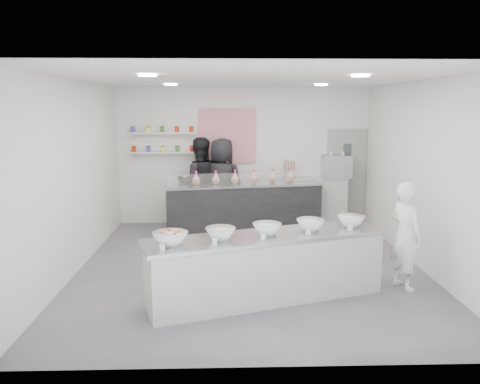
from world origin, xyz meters
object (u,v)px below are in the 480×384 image
at_px(prep_counter, 267,267).
at_px(staff_left, 200,183).
at_px(espresso_ledge, 314,201).
at_px(staff_right, 222,184).
at_px(back_bar, 244,207).
at_px(woman_prep, 405,236).
at_px(espresso_machine, 336,167).

relative_size(prep_counter, staff_left, 1.70).
relative_size(espresso_ledge, staff_left, 0.73).
bearing_deg(staff_right, staff_left, 7.87).
distance_m(prep_counter, back_bar, 3.55).
distance_m(prep_counter, espresso_ledge, 4.31).
height_order(back_bar, staff_left, staff_left).
bearing_deg(woman_prep, back_bar, 13.33).
bearing_deg(woman_prep, prep_counter, 78.90).
height_order(espresso_machine, woman_prep, woman_prep).
distance_m(prep_counter, woman_prep, 2.06).
bearing_deg(espresso_ledge, woman_prep, -80.74).
relative_size(woman_prep, staff_left, 0.80).
distance_m(espresso_ledge, staff_right, 2.09).
relative_size(espresso_ledge, staff_right, 0.73).
height_order(back_bar, espresso_machine, espresso_machine).
xyz_separation_m(prep_counter, espresso_ledge, (1.39, 4.08, 0.08)).
bearing_deg(espresso_ledge, back_bar, -161.13).
relative_size(prep_counter, espresso_machine, 5.40).
xyz_separation_m(back_bar, espresso_machine, (2.03, 0.53, 0.78)).
bearing_deg(espresso_machine, espresso_ledge, 180.00).
relative_size(back_bar, staff_right, 1.68).
bearing_deg(back_bar, staff_left, 149.46).
bearing_deg(espresso_machine, prep_counter, -114.64).
relative_size(back_bar, espresso_ledge, 2.29).
bearing_deg(prep_counter, woman_prep, -8.80).
bearing_deg(staff_right, back_bar, 171.63).
bearing_deg(prep_counter, staff_left, 87.52).
distance_m(espresso_ledge, woman_prep, 3.80).
height_order(back_bar, staff_right, staff_right).
height_order(prep_counter, back_bar, back_bar).
relative_size(staff_left, staff_right, 1.00).
bearing_deg(woman_prep, staff_right, 16.59).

